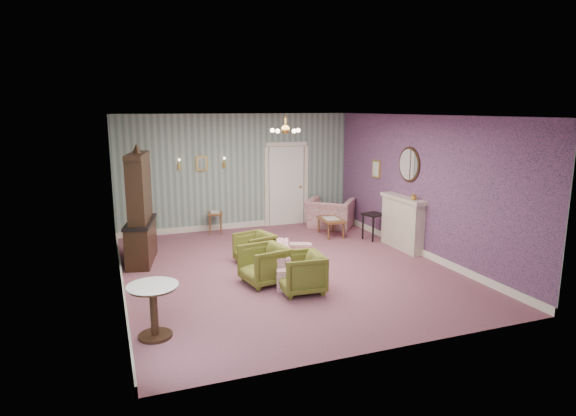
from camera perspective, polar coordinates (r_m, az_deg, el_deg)
name	(u,v)px	position (r m, az deg, el deg)	size (l,w,h in m)	color
floor	(286,268)	(9.54, -0.28, -7.03)	(7.00, 7.00, 0.00)	#854D5F
ceiling	(285,116)	(9.04, -0.30, 10.67)	(7.00, 7.00, 0.00)	white
wall_back	(237,172)	(12.48, -5.89, 4.18)	(6.00, 6.00, 0.00)	slate
wall_front	(385,241)	(6.09, 11.23, -3.78)	(6.00, 6.00, 0.00)	slate
wall_left	(116,205)	(8.63, -19.33, 0.29)	(7.00, 7.00, 0.00)	slate
wall_right	(421,186)	(10.59, 15.14, 2.52)	(7.00, 7.00, 0.00)	slate
wall_right_floral	(420,186)	(10.58, 15.07, 2.51)	(7.00, 7.00, 0.00)	#AA5588
door	(286,184)	(12.89, -0.20, 2.81)	(1.12, 0.12, 2.16)	white
olive_chair_a	(301,271)	(8.27, 1.47, -7.29)	(0.72, 0.67, 0.74)	brown
olive_chair_b	(264,263)	(8.66, -2.78, -6.37)	(0.73, 0.68, 0.75)	brown
olive_chair_c	(255,247)	(9.78, -3.89, -4.51)	(0.66, 0.61, 0.67)	brown
sofa_chintz	(296,256)	(9.09, 0.91, -5.60)	(1.83, 0.54, 0.72)	#963C5E
wingback_chair	(330,209)	(12.69, 4.93, -0.07)	(1.13, 0.73, 0.99)	#963C5E
dresser	(139,205)	(10.09, -16.89, 0.31)	(0.48, 1.39, 2.31)	black
fireplace	(402,223)	(10.99, 13.10, -1.68)	(0.30, 1.40, 1.16)	beige
mantel_vase	(414,196)	(10.53, 14.37, 1.32)	(0.15, 0.15, 0.15)	gold
oval_mirror	(409,165)	(10.83, 13.85, 4.92)	(0.04, 0.76, 0.84)	white
framed_print	(376,169)	(12.00, 10.20, 4.48)	(0.04, 0.34, 0.42)	gold
coffee_table	(331,227)	(11.90, 4.99, -2.22)	(0.47, 0.84, 0.43)	brown
side_table_black	(373,227)	(11.65, 9.85, -2.14)	(0.42, 0.42, 0.63)	black
pedestal_table	(154,311)	(6.94, -15.29, -11.45)	(0.69, 0.69, 0.75)	black
nesting_table	(215,222)	(12.20, -8.43, -1.63)	(0.34, 0.44, 0.57)	brown
gilt_mirror_back	(202,164)	(12.22, -9.96, 5.09)	(0.28, 0.06, 0.36)	gold
sconce_left	(179,165)	(12.11, -12.51, 4.93)	(0.16, 0.12, 0.30)	gold
sconce_right	(224,163)	(12.31, -7.42, 5.21)	(0.16, 0.12, 0.30)	gold
chandelier	(285,131)	(9.05, -0.30, 8.96)	(0.56, 0.56, 0.36)	gold
burgundy_cushion	(331,210)	(12.53, 5.01, -0.27)	(0.38, 0.10, 0.38)	maroon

